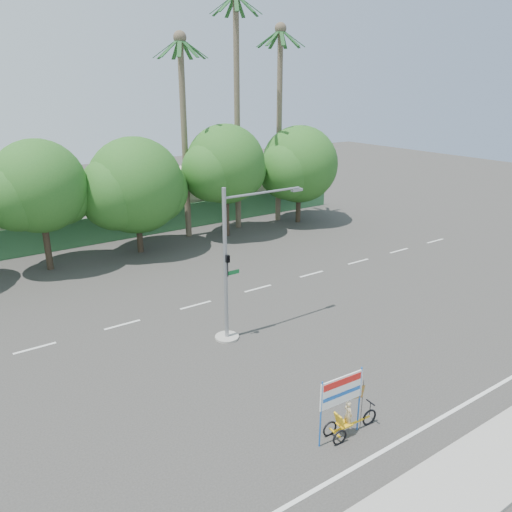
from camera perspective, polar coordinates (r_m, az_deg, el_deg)
ground at (r=21.80m, az=8.04°, el=-11.63°), size 120.00×120.00×0.00m
sidewalk_near at (r=18.06m, az=25.30°, el=-20.66°), size 50.00×2.40×0.12m
fence at (r=38.74m, az=-13.71°, el=3.52°), size 38.00×0.08×2.00m
building_right at (r=45.74m, az=-6.46°, el=7.33°), size 14.00×8.00×3.60m
tree_left at (r=32.70m, az=-23.61°, el=6.95°), size 6.66×5.60×8.07m
tree_center at (r=34.40m, az=-13.66°, el=7.53°), size 7.62×6.40×7.85m
tree_right at (r=37.27m, az=-3.55°, el=10.10°), size 6.90×5.80×8.36m
tree_far_right at (r=41.35m, az=4.93°, el=10.14°), size 7.38×6.20×7.94m
palm_tall at (r=39.16m, az=-2.21°, el=18.24°), size 3.73×3.79×17.45m
palm_mid at (r=41.47m, az=2.70°, el=16.82°), size 3.73×3.79×15.45m
palm_short at (r=37.02m, az=-8.29°, el=15.53°), size 3.73×3.79×14.45m
traffic_signal at (r=22.16m, az=-2.79°, el=-2.50°), size 4.72×1.10×7.00m
trike_billboard at (r=17.30m, az=10.22°, el=-16.94°), size 2.50×0.60×2.45m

